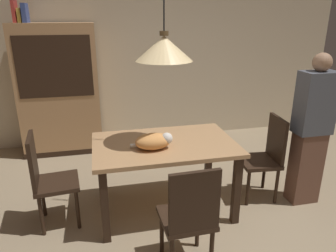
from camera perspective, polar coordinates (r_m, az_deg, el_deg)
The scene contains 13 objects.
ground at distance 3.09m, azimuth 4.11°, elevation -19.38°, with size 10.00×10.00×0.00m, color #998466.
back_wall at distance 5.02m, azimuth -4.46°, elevation 13.83°, with size 6.40×0.10×2.90m, color beige.
dining_table at distance 3.14m, azimuth -0.64°, elevation -4.76°, with size 1.40×0.90×0.75m.
chair_left_side at distance 3.18m, azimuth -21.14°, elevation -8.62°, with size 0.44×0.44×0.93m.
chair_right_side at distance 3.58m, azimuth 17.41°, elevation -4.96°, with size 0.44×0.44×0.93m.
chair_near_front at distance 2.47m, azimuth 3.94°, elevation -15.88°, with size 0.41×0.41×0.93m.
cat_sleeping at distance 2.94m, azimuth -2.52°, elevation -2.76°, with size 0.39×0.24×0.16m.
pendant_lamp at distance 2.88m, azimuth -0.72°, elevation 14.00°, with size 0.52×0.52×1.30m.
hutch_bookcase at distance 4.76m, azimuth -19.13°, elevation 5.67°, with size 1.12×0.45×1.85m.
book_red_tall at distance 4.72m, azimuth -26.12°, elevation 18.25°, with size 0.04×0.22×0.28m, color #B73833.
book_yellow_short at distance 4.71m, azimuth -25.32°, elevation 17.75°, with size 0.04×0.20×0.18m, color gold.
book_blue_wide at distance 4.69m, azimuth -24.57°, elevation 18.22°, with size 0.06×0.24×0.24m, color #384C93.
person_standing at distance 3.55m, azimuth 24.60°, elevation -0.93°, with size 0.36×0.22×1.61m.
Camera 1 is at (-0.74, -2.30, 1.93)m, focal length 33.47 mm.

